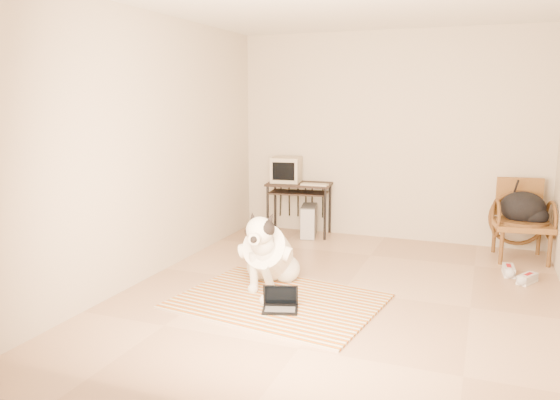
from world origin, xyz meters
The scene contains 15 objects.
floor centered at (0.00, 0.00, 0.00)m, with size 4.50×4.50×0.00m, color tan.
wall_back centered at (0.00, 2.25, 1.35)m, with size 4.50×4.50×0.00m, color #BFB19C.
wall_front centered at (0.00, -2.25, 1.35)m, with size 4.50×4.50×0.00m, color #BFB19C.
wall_left centered at (-2.00, 0.00, 1.35)m, with size 4.50×4.50×0.00m, color #BFB19C.
rug centered at (-0.49, -0.49, 0.01)m, with size 1.96×1.60×0.02m.
dog centered at (-0.72, -0.14, 0.33)m, with size 0.55×1.13×0.83m.
laptop centered at (-0.38, -0.70, 0.07)m, with size 0.36×0.30×0.22m.
computer_desk centered at (-1.13, 1.97, 0.61)m, with size 0.91×0.57×0.72m.
crt_monitor centered at (-1.33, 2.01, 0.89)m, with size 0.43×0.41×0.34m.
desk_keyboard centered at (-0.88, 1.86, 0.73)m, with size 0.35×0.13×0.02m, color tan.
pc_tower centered at (-0.97, 1.93, 0.21)m, with size 0.29×0.48×0.43m.
rattan_chair centered at (1.64, 1.83, 0.46)m, with size 0.69×0.67×0.92m.
backpack centered at (1.67, 1.81, 0.60)m, with size 0.53×0.41×0.37m.
sneaker_left centered at (1.52, 1.12, 0.04)m, with size 0.13×0.29×0.10m.
sneaker_right centered at (1.69, 0.91, 0.04)m, with size 0.22×0.29×0.09m.
Camera 1 is at (1.23, -4.92, 1.84)m, focal length 35.00 mm.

